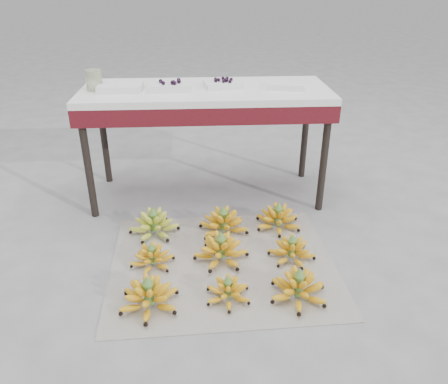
{
  "coord_description": "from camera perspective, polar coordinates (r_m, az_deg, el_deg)",
  "views": [
    {
      "loc": [
        -0.14,
        -1.94,
        1.48
      ],
      "look_at": [
        -0.0,
        0.41,
        0.29
      ],
      "focal_mm": 35.0,
      "sensor_mm": 36.0,
      "label": 1
    }
  ],
  "objects": [
    {
      "name": "bunch_mid_right",
      "position": [
        2.54,
        8.84,
        -7.55
      ],
      "size": [
        0.34,
        0.34,
        0.16
      ],
      "rotation": [
        0.0,
        0.0,
        0.34
      ],
      "color": "#DFA404",
      "rests_on": "newspaper_mat"
    },
    {
      "name": "bunch_front_right",
      "position": [
        2.26,
        9.7,
        -12.23
      ],
      "size": [
        0.36,
        0.36,
        0.18
      ],
      "rotation": [
        0.0,
        0.0,
        0.23
      ],
      "color": "#DFA404",
      "rests_on": "newspaper_mat"
    },
    {
      "name": "bunch_mid_center",
      "position": [
        2.49,
        -0.39,
        -7.61
      ],
      "size": [
        0.36,
        0.36,
        0.19
      ],
      "rotation": [
        0.0,
        0.0,
        -0.2
      ],
      "color": "#DFA404",
      "rests_on": "newspaper_mat"
    },
    {
      "name": "tray_far_right",
      "position": [
        2.99,
        8.16,
        13.6
      ],
      "size": [
        0.26,
        0.22,
        0.04
      ],
      "color": "silver",
      "rests_on": "vendor_table"
    },
    {
      "name": "newspaper_mat",
      "position": [
        2.5,
        -0.16,
        -9.34
      ],
      "size": [
        1.29,
        1.09,
        0.01
      ],
      "primitive_type": "cube",
      "rotation": [
        0.0,
        0.0,
        0.04
      ],
      "color": "white",
      "rests_on": "ground"
    },
    {
      "name": "ground",
      "position": [
        2.44,
        0.63,
        -10.44
      ],
      "size": [
        60.0,
        60.0,
        0.0
      ],
      "primitive_type": "plane",
      "color": "slate",
      "rests_on": "ground"
    },
    {
      "name": "tray_left",
      "position": [
        2.94,
        -7.0,
        13.55
      ],
      "size": [
        0.27,
        0.19,
        0.07
      ],
      "color": "silver",
      "rests_on": "vendor_table"
    },
    {
      "name": "bunch_back_center",
      "position": [
        2.74,
        -0.08,
        -4.12
      ],
      "size": [
        0.39,
        0.39,
        0.19
      ],
      "rotation": [
        0.0,
        0.0,
        -0.34
      ],
      "color": "#DFA404",
      "rests_on": "newspaper_mat"
    },
    {
      "name": "vendor_table",
      "position": [
        2.99,
        -2.41,
        11.73
      ],
      "size": [
        1.64,
        0.66,
        0.79
      ],
      "color": "black",
      "rests_on": "ground"
    },
    {
      "name": "bunch_back_left",
      "position": [
        2.76,
        -9.11,
        -4.2
      ],
      "size": [
        0.39,
        0.39,
        0.19
      ],
      "rotation": [
        0.0,
        0.0,
        -0.34
      ],
      "color": "#9CB835",
      "rests_on": "newspaper_mat"
    },
    {
      "name": "tray_far_left",
      "position": [
        2.97,
        -13.35,
        13.16
      ],
      "size": [
        0.28,
        0.21,
        0.04
      ],
      "color": "silver",
      "rests_on": "vendor_table"
    },
    {
      "name": "tray_right",
      "position": [
        2.99,
        -0.15,
        13.92
      ],
      "size": [
        0.27,
        0.21,
        0.06
      ],
      "color": "silver",
      "rests_on": "vendor_table"
    },
    {
      "name": "bunch_front_left",
      "position": [
        2.21,
        -9.78,
        -13.25
      ],
      "size": [
        0.37,
        0.37,
        0.18
      ],
      "rotation": [
        0.0,
        0.0,
        0.25
      ],
      "color": "#DFA404",
      "rests_on": "newspaper_mat"
    },
    {
      "name": "bunch_front_center",
      "position": [
        2.23,
        0.53,
        -12.81
      ],
      "size": [
        0.24,
        0.24,
        0.14
      ],
      "rotation": [
        0.0,
        0.0,
        0.0
      ],
      "color": "#DFA404",
      "rests_on": "newspaper_mat"
    },
    {
      "name": "bunch_back_right",
      "position": [
        2.82,
        7.05,
        -3.48
      ],
      "size": [
        0.38,
        0.38,
        0.18
      ],
      "rotation": [
        0.0,
        0.0,
        0.35
      ],
      "color": "#DFA404",
      "rests_on": "newspaper_mat"
    },
    {
      "name": "bunch_mid_left",
      "position": [
        2.49,
        -9.35,
        -8.42
      ],
      "size": [
        0.27,
        0.27,
        0.15
      ],
      "rotation": [
        0.0,
        0.0,
        0.12
      ],
      "color": "#DFA404",
      "rests_on": "newspaper_mat"
    },
    {
      "name": "glass_jar",
      "position": [
        3.02,
        -16.62,
        13.83
      ],
      "size": [
        0.11,
        0.11,
        0.13
      ],
      "primitive_type": "cylinder",
      "rotation": [
        0.0,
        0.0,
        -0.12
      ],
      "color": "beige",
      "rests_on": "vendor_table"
    }
  ]
}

